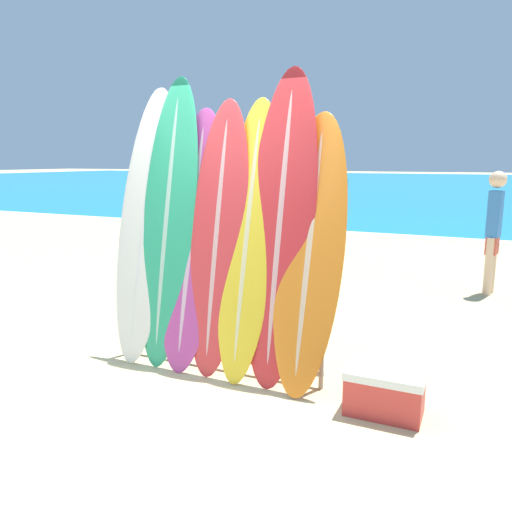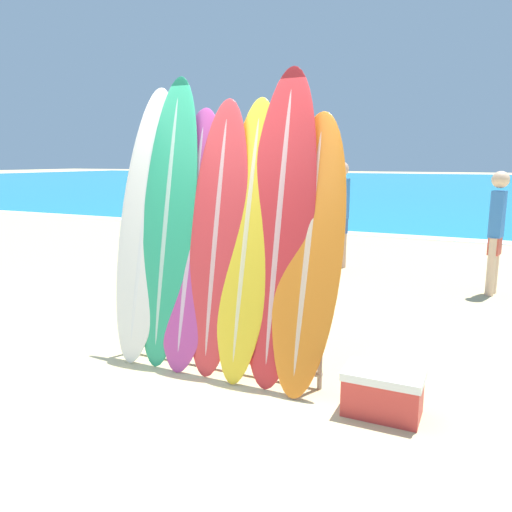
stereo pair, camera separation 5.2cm
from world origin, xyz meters
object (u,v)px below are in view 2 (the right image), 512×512
at_px(surfboard_slot_0, 146,224).
at_px(surfboard_slot_5, 279,227).
at_px(surfboard_slot_6, 308,252).
at_px(person_mid_beach, 496,228).
at_px(surfboard_slot_2, 191,239).
at_px(surfboard_slot_3, 217,238).
at_px(person_near_water, 327,212).
at_px(person_far_left, 340,211).
at_px(cooler_box, 383,392).
at_px(surfboard_slot_4, 247,239).
at_px(surfboard_rack, 218,318).
at_px(surfboard_slot_1, 168,221).

bearing_deg(surfboard_slot_0, surfboard_slot_5, 0.02).
distance_m(surfboard_slot_6, person_mid_beach, 4.02).
distance_m(surfboard_slot_2, surfboard_slot_3, 0.27).
height_order(person_near_water, person_far_left, person_far_left).
bearing_deg(cooler_box, surfboard_slot_0, 173.12).
relative_size(surfboard_slot_5, person_near_water, 1.71).
relative_size(surfboard_slot_3, surfboard_slot_4, 1.00).
xyz_separation_m(surfboard_rack, surfboard_slot_0, (-0.79, 0.07, 0.79)).
bearing_deg(surfboard_slot_2, surfboard_slot_4, -0.28).
distance_m(surfboard_slot_0, surfboard_slot_5, 1.34).
relative_size(surfboard_slot_1, person_near_water, 1.70).
distance_m(surfboard_rack, surfboard_slot_2, 0.74).
bearing_deg(surfboard_slot_5, person_far_left, 99.16).
relative_size(surfboard_rack, surfboard_slot_3, 0.81).
xyz_separation_m(surfboard_rack, surfboard_slot_1, (-0.53, 0.06, 0.83)).
bearing_deg(surfboard_slot_4, surfboard_slot_6, -0.53).
relative_size(surfboard_slot_6, person_near_water, 1.47).
bearing_deg(surfboard_slot_5, person_near_water, 103.11).
distance_m(surfboard_slot_0, person_far_left, 4.56).
bearing_deg(surfboard_rack, cooler_box, -7.80).
xyz_separation_m(person_mid_beach, cooler_box, (-0.72, -4.02, -0.76)).
xyz_separation_m(surfboard_slot_4, person_far_left, (-0.45, 4.53, -0.20)).
xyz_separation_m(surfboard_slot_2, person_near_water, (-0.50, 5.75, -0.32)).
height_order(surfboard_slot_0, cooler_box, surfboard_slot_0).
relative_size(surfboard_slot_0, surfboard_slot_2, 1.09).
xyz_separation_m(surfboard_slot_1, person_near_water, (-0.26, 5.75, -0.46)).
bearing_deg(person_near_water, surfboard_slot_2, -31.37).
height_order(surfboard_slot_1, surfboard_slot_4, surfboard_slot_1).
height_order(person_mid_beach, cooler_box, person_mid_beach).
relative_size(surfboard_rack, surfboard_slot_2, 0.84).
relative_size(surfboard_slot_0, surfboard_slot_1, 0.97).
height_order(person_near_water, cooler_box, person_near_water).
distance_m(surfboard_rack, person_far_left, 4.61).
height_order(surfboard_slot_4, person_mid_beach, surfboard_slot_4).
relative_size(surfboard_slot_1, person_mid_beach, 1.53).
xyz_separation_m(surfboard_slot_2, person_far_left, (0.10, 4.53, -0.16)).
height_order(surfboard_rack, person_mid_beach, person_mid_beach).
xyz_separation_m(surfboard_slot_3, person_mid_beach, (2.22, 3.78, -0.26)).
distance_m(surfboard_slot_5, surfboard_slot_6, 0.32).
bearing_deg(surfboard_slot_3, cooler_box, -9.05).
bearing_deg(cooler_box, surfboard_slot_1, 172.63).
bearing_deg(person_far_left, surfboard_rack, 29.09).
height_order(surfboard_slot_4, cooler_box, surfboard_slot_4).
height_order(surfboard_slot_3, surfboard_slot_4, surfboard_slot_4).
bearing_deg(surfboard_slot_3, surfboard_slot_6, 0.55).
bearing_deg(surfboard_slot_5, person_mid_beach, 66.08).
bearing_deg(surfboard_slot_2, surfboard_slot_0, 177.69).
distance_m(surfboard_slot_3, surfboard_slot_6, 0.83).
bearing_deg(person_mid_beach, surfboard_slot_1, -23.73).
bearing_deg(person_far_left, surfboard_slot_2, 25.53).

